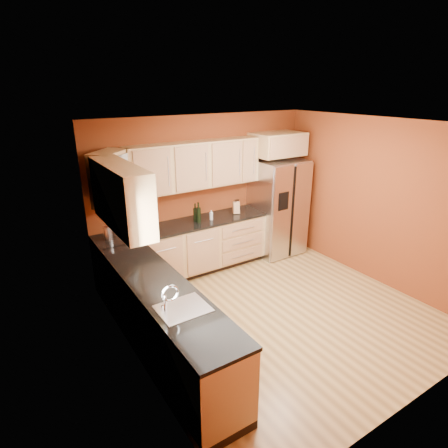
{
  "coord_description": "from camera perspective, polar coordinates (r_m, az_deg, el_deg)",
  "views": [
    {
      "loc": [
        -3.09,
        -3.44,
        3.04
      ],
      "look_at": [
        -0.3,
        0.9,
        1.11
      ],
      "focal_mm": 30.0,
      "sensor_mm": 36.0,
      "label": 1
    }
  ],
  "objects": [
    {
      "name": "countertop_back",
      "position": [
        6.11,
        -5.99,
        -0.15
      ],
      "size": [
        2.9,
        0.62,
        0.04
      ],
      "primitive_type": "cube",
      "color": "black",
      "rests_on": "base_cabinets_back"
    },
    {
      "name": "upper_cabinets_back",
      "position": [
        6.12,
        -4.4,
        8.94
      ],
      "size": [
        2.3,
        0.33,
        0.75
      ],
      "primitive_type": "cube",
      "color": "tan",
      "rests_on": "wall_back"
    },
    {
      "name": "over_fridge_cabinet",
      "position": [
        6.87,
        8.18,
        11.96
      ],
      "size": [
        0.92,
        0.6,
        0.4
      ],
      "primitive_type": "cube",
      "color": "tan",
      "rests_on": "wall_back"
    },
    {
      "name": "wall_back",
      "position": [
        6.5,
        -3.03,
        4.89
      ],
      "size": [
        4.0,
        0.04,
        2.6
      ],
      "primitive_type": "cube",
      "color": "maroon",
      "rests_on": "floor"
    },
    {
      "name": "wall_right",
      "position": [
        6.39,
        22.31,
        3.08
      ],
      "size": [
        0.04,
        4.0,
        2.6
      ],
      "primitive_type": "cube",
      "color": "maroon",
      "rests_on": "floor"
    },
    {
      "name": "corner_upper_cabinet",
      "position": [
        5.44,
        -16.87,
        6.68
      ],
      "size": [
        0.67,
        0.67,
        0.75
      ],
      "primitive_type": "cube",
      "rotation": [
        0.0,
        0.0,
        0.79
      ],
      "color": "tan",
      "rests_on": "wall_back"
    },
    {
      "name": "wine_bottle_a",
      "position": [
        6.17,
        -4.4,
        1.78
      ],
      "size": [
        0.08,
        0.08,
        0.3
      ],
      "primitive_type": null,
      "rotation": [
        0.0,
        0.0,
        -0.21
      ],
      "color": "black",
      "rests_on": "countertop_back"
    },
    {
      "name": "ceiling",
      "position": [
        4.65,
        9.46,
        14.75
      ],
      "size": [
        4.0,
        4.0,
        0.0
      ],
      "primitive_type": "plane",
      "color": "silver",
      "rests_on": "wall_back"
    },
    {
      "name": "knife_block",
      "position": [
        6.55,
        1.87,
        2.53
      ],
      "size": [
        0.14,
        0.13,
        0.21
      ],
      "primitive_type": "cube",
      "rotation": [
        0.0,
        0.0,
        -0.41
      ],
      "color": "tan",
      "rests_on": "countertop_back"
    },
    {
      "name": "canister_right",
      "position": [
        5.77,
        -14.74,
        -0.9
      ],
      "size": [
        0.14,
        0.14,
        0.17
      ],
      "primitive_type": "cylinder",
      "rotation": [
        0.0,
        0.0,
        0.41
      ],
      "color": "silver",
      "rests_on": "countertop_back"
    },
    {
      "name": "countertop_left",
      "position": [
        4.29,
        -9.31,
        -9.78
      ],
      "size": [
        0.62,
        2.8,
        0.04
      ],
      "primitive_type": "cube",
      "color": "black",
      "rests_on": "base_cabinets_left"
    },
    {
      "name": "window",
      "position": [
        3.48,
        -10.93,
        -5.3
      ],
      "size": [
        0.03,
        0.9,
        1.0
      ],
      "primitive_type": "cube",
      "color": "white",
      "rests_on": "wall_left"
    },
    {
      "name": "base_cabinets_left",
      "position": [
        4.53,
        -9.09,
        -14.84
      ],
      "size": [
        0.6,
        2.8,
        0.88
      ],
      "primitive_type": "cube",
      "color": "tan",
      "rests_on": "floor"
    },
    {
      "name": "base_cabinets_back",
      "position": [
        6.3,
        -5.88,
        -4.04
      ],
      "size": [
        2.9,
        0.6,
        0.88
      ],
      "primitive_type": "cube",
      "color": "tan",
      "rests_on": "floor"
    },
    {
      "name": "sink_faucet",
      "position": [
        3.81,
        -6.35,
        -10.84
      ],
      "size": [
        0.5,
        0.42,
        0.3
      ],
      "primitive_type": null,
      "color": "white",
      "rests_on": "countertop_left"
    },
    {
      "name": "wall_front",
      "position": [
        3.83,
        28.79,
        -9.36
      ],
      "size": [
        4.0,
        0.04,
        2.6
      ],
      "primitive_type": "cube",
      "color": "maroon",
      "rests_on": "floor"
    },
    {
      "name": "wine_bottle_b",
      "position": [
        6.1,
        -3.91,
        1.78
      ],
      "size": [
        0.09,
        0.09,
        0.34
      ],
      "primitive_type": null,
      "rotation": [
        0.0,
        0.0,
        -0.26
      ],
      "color": "black",
      "rests_on": "countertop_back"
    },
    {
      "name": "upper_cabinets_left",
      "position": [
        4.52,
        -15.4,
        4.11
      ],
      "size": [
        0.33,
        1.35,
        0.75
      ],
      "primitive_type": "cube",
      "color": "tan",
      "rests_on": "wall_left"
    },
    {
      "name": "canister_left",
      "position": [
        5.69,
        -17.21,
        -1.3
      ],
      "size": [
        0.16,
        0.16,
        0.2
      ],
      "primitive_type": "cylinder",
      "rotation": [
        0.0,
        0.0,
        0.39
      ],
      "color": "silver",
      "rests_on": "countertop_back"
    },
    {
      "name": "wall_left",
      "position": [
        4.01,
        -13.7,
        -5.9
      ],
      "size": [
        0.04,
        4.0,
        2.6
      ],
      "primitive_type": "cube",
      "color": "maroon",
      "rests_on": "floor"
    },
    {
      "name": "refrigerator",
      "position": [
        7.07,
        8.1,
        2.55
      ],
      "size": [
        0.9,
        0.75,
        1.78
      ],
      "primitive_type": "cube",
      "color": "silver",
      "rests_on": "floor"
    },
    {
      "name": "soap_dispenser",
      "position": [
        6.23,
        -1.96,
        1.37
      ],
      "size": [
        0.06,
        0.06,
        0.17
      ],
      "primitive_type": "cylinder",
      "rotation": [
        0.0,
        0.0,
        -0.16
      ],
      "color": "silver",
      "rests_on": "countertop_back"
    },
    {
      "name": "floor",
      "position": [
        5.54,
        7.87,
        -13.08
      ],
      "size": [
        4.0,
        4.0,
        0.0
      ],
      "primitive_type": "plane",
      "color": "olive",
      "rests_on": "ground"
    }
  ]
}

